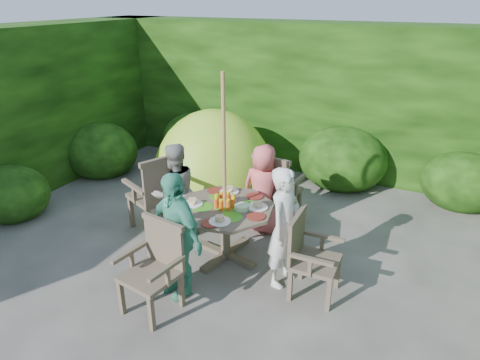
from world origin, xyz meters
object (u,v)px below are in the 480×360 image
at_px(garden_chair_right, 309,255).
at_px(child_right, 285,228).
at_px(parasol_pole, 224,172).
at_px(child_back, 263,189).
at_px(child_front, 176,235).
at_px(child_left, 175,192).
at_px(garden_chair_left, 158,192).
at_px(dome_tent, 214,184).
at_px(garden_chair_front, 155,266).
at_px(garden_chair_back, 276,188).
at_px(patio_table, 225,215).

relative_size(garden_chair_right, child_right, 0.65).
xyz_separation_m(parasol_pole, child_back, (0.15, 0.79, -0.50)).
bearing_deg(child_back, child_front, 78.09).
height_order(child_right, child_left, child_right).
xyz_separation_m(garden_chair_left, child_front, (0.93, -0.97, 0.13)).
height_order(garden_chair_left, dome_tent, dome_tent).
height_order(parasol_pole, dome_tent, parasol_pole).
bearing_deg(garden_chair_right, garden_chair_front, 122.15).
bearing_deg(garden_chair_front, garden_chair_back, 87.98).
xyz_separation_m(garden_chair_back, dome_tent, (-1.39, 0.76, -0.51)).
bearing_deg(child_left, child_right, 103.64).
bearing_deg(garden_chair_right, child_front, 113.09).
bearing_deg(garden_chair_right, dome_tent, 46.22).
height_order(garden_chair_back, dome_tent, dome_tent).
bearing_deg(parasol_pole, patio_table, 2.13).
height_order(garden_chair_right, dome_tent, dome_tent).
height_order(child_right, child_front, child_front).
distance_m(child_right, dome_tent, 2.87).
relative_size(child_back, child_front, 0.88).
height_order(garden_chair_front, child_right, child_right).
height_order(garden_chair_right, child_right, child_right).
xyz_separation_m(garden_chair_back, child_back, (-0.06, -0.29, 0.08)).
distance_m(garden_chair_left, dome_tent, 1.75).
relative_size(patio_table, garden_chair_back, 1.42).
xyz_separation_m(child_right, child_left, (-1.57, 0.30, -0.03)).
relative_size(parasol_pole, garden_chair_back, 2.29).
relative_size(garden_chair_left, child_right, 0.78).
height_order(garden_chair_left, child_right, child_right).
distance_m(patio_table, parasol_pole, 0.53).
xyz_separation_m(garden_chair_right, child_left, (-1.87, 0.37, 0.17)).
xyz_separation_m(child_left, child_front, (0.64, -0.93, 0.05)).
distance_m(child_right, child_back, 1.13).
xyz_separation_m(parasol_pole, child_front, (-0.15, -0.79, -0.42)).
relative_size(garden_chair_left, child_back, 0.87).
distance_m(patio_table, child_left, 0.81).
height_order(garden_chair_left, garden_chair_back, garden_chair_left).
distance_m(parasol_pole, dome_tent, 2.44).
height_order(garden_chair_back, child_back, child_back).
xyz_separation_m(garden_chair_right, garden_chair_left, (-2.16, 0.40, 0.10)).
xyz_separation_m(patio_table, garden_chair_front, (-0.21, -1.08, -0.10)).
xyz_separation_m(patio_table, child_front, (-0.15, -0.79, 0.11)).
height_order(child_left, child_front, child_front).
height_order(garden_chair_right, garden_chair_front, garden_chair_front).
bearing_deg(parasol_pole, child_back, 79.33).
xyz_separation_m(patio_table, garden_chair_right, (1.08, -0.22, -0.11)).
relative_size(child_right, child_back, 1.12).
relative_size(parasol_pole, garden_chair_right, 2.55).
xyz_separation_m(child_back, dome_tent, (-1.33, 1.05, -0.60)).
xyz_separation_m(patio_table, child_back, (0.14, 0.79, 0.03)).
bearing_deg(garden_chair_left, dome_tent, -152.61).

